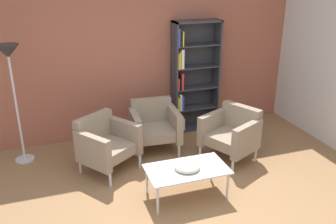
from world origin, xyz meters
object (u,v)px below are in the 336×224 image
at_px(armchair_spare_guest, 232,132).
at_px(floor_lamp_torchiere, 10,66).
at_px(armchair_by_bookshelf, 154,125).
at_px(decorative_bowl, 187,166).
at_px(bookshelf_tall, 191,78).
at_px(armchair_corner_red, 106,143).
at_px(coffee_table_low, 187,171).

height_order(armchair_spare_guest, floor_lamp_torchiere, floor_lamp_torchiere).
bearing_deg(armchair_by_bookshelf, decorative_bowl, -85.91).
height_order(bookshelf_tall, armchair_by_bookshelf, bookshelf_tall).
bearing_deg(armchair_corner_red, bookshelf_tall, -5.37).
height_order(decorative_bowl, armchair_corner_red, armchair_corner_red).
distance_m(bookshelf_tall, floor_lamp_torchiere, 2.86).
xyz_separation_m(decorative_bowl, armchair_by_bookshelf, (-0.01, 1.37, -0.02)).
xyz_separation_m(bookshelf_tall, floor_lamp_torchiere, (-2.80, -0.30, 0.52)).
distance_m(armchair_by_bookshelf, armchair_spare_guest, 1.19).
bearing_deg(coffee_table_low, floor_lamp_torchiere, 139.68).
xyz_separation_m(decorative_bowl, armchair_spare_guest, (1.00, 0.74, -0.02)).
relative_size(armchair_by_bookshelf, armchair_spare_guest, 0.85).
distance_m(decorative_bowl, armchair_by_bookshelf, 1.37).
relative_size(bookshelf_tall, decorative_bowl, 5.94).
height_order(bookshelf_tall, coffee_table_low, bookshelf_tall).
relative_size(decorative_bowl, armchair_by_bookshelf, 0.41).
distance_m(armchair_spare_guest, armchair_corner_red, 1.85).
height_order(coffee_table_low, floor_lamp_torchiere, floor_lamp_torchiere).
height_order(bookshelf_tall, floor_lamp_torchiere, bookshelf_tall).
bearing_deg(armchair_spare_guest, decorative_bowl, -79.58).
bearing_deg(armchair_spare_guest, coffee_table_low, -79.58).
xyz_separation_m(decorative_bowl, floor_lamp_torchiere, (-1.95, 1.66, 1.01)).
height_order(bookshelf_tall, armchair_corner_red, bookshelf_tall).
xyz_separation_m(bookshelf_tall, armchair_spare_guest, (0.16, -1.22, -0.51)).
relative_size(armchair_spare_guest, armchair_corner_red, 0.97).
bearing_deg(coffee_table_low, bookshelf_tall, 66.59).
distance_m(coffee_table_low, armchair_by_bookshelf, 1.37).
height_order(armchair_by_bookshelf, armchair_spare_guest, same).
distance_m(decorative_bowl, floor_lamp_torchiere, 2.76).
xyz_separation_m(armchair_by_bookshelf, armchair_corner_red, (-0.82, -0.37, 0.00)).
bearing_deg(bookshelf_tall, armchair_spare_guest, -82.60).
bearing_deg(bookshelf_tall, armchair_by_bookshelf, -145.38).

